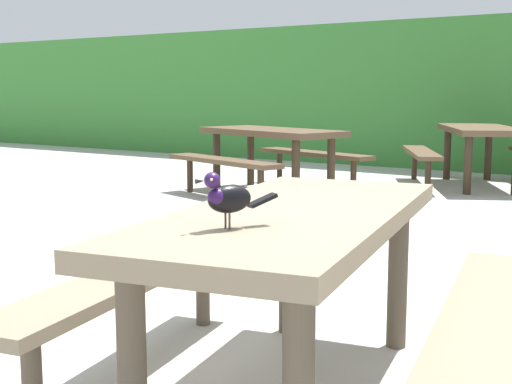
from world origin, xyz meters
TOP-DOWN VIEW (x-y plane):
  - ground_plane at (0.00, 0.00)m, footprint 60.00×60.00m
  - picnic_table_foreground at (0.22, -0.03)m, footprint 1.99×2.01m
  - bird_grackle at (0.25, -0.49)m, footprint 0.16×0.27m
  - picnic_table_mid_right at (-1.00, 6.46)m, footprint 2.29×2.30m
  - picnic_table_far_centre at (-2.83, 4.58)m, footprint 2.11×2.09m

SIDE VIEW (x-z plane):
  - ground_plane at x=0.00m, z-range 0.00..0.00m
  - picnic_table_foreground at x=0.22m, z-range 0.19..0.93m
  - picnic_table_mid_right at x=-1.00m, z-range 0.19..0.93m
  - picnic_table_far_centre at x=-2.83m, z-range 0.19..0.93m
  - bird_grackle at x=0.25m, z-range 0.75..0.94m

